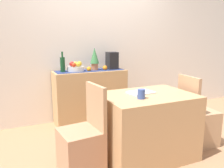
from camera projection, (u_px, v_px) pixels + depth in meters
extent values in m
cube|color=#A37654|center=(130.00, 142.00, 3.07)|extent=(6.40, 6.40, 0.02)
cube|color=silver|center=(98.00, 38.00, 3.85)|extent=(6.40, 0.06, 2.70)
cube|color=tan|center=(90.00, 97.00, 3.71)|extent=(1.14, 0.42, 0.85)
cube|color=navy|center=(90.00, 70.00, 3.62)|extent=(1.07, 0.32, 0.01)
cylinder|color=silver|center=(76.00, 69.00, 3.52)|extent=(0.25, 0.25, 0.07)
sphere|color=red|center=(72.00, 64.00, 3.51)|extent=(0.07, 0.07, 0.07)
sphere|color=gold|center=(79.00, 64.00, 3.55)|extent=(0.08, 0.08, 0.08)
sphere|color=gold|center=(78.00, 64.00, 3.48)|extent=(0.07, 0.07, 0.07)
sphere|color=gold|center=(76.00, 64.00, 3.57)|extent=(0.07, 0.07, 0.07)
sphere|color=#B93217|center=(74.00, 65.00, 3.43)|extent=(0.07, 0.07, 0.07)
cylinder|color=#133E1F|center=(63.00, 65.00, 3.43)|extent=(0.07, 0.07, 0.23)
cylinder|color=#133E1F|center=(62.00, 54.00, 3.40)|extent=(0.03, 0.03, 0.08)
cube|color=black|center=(112.00, 61.00, 3.75)|extent=(0.16, 0.18, 0.28)
cylinder|color=#A66747|center=(95.00, 67.00, 3.65)|extent=(0.10, 0.10, 0.11)
cone|color=#377341|center=(95.00, 56.00, 3.61)|extent=(0.14, 0.14, 0.24)
sphere|color=orange|center=(105.00, 68.00, 3.67)|extent=(0.07, 0.07, 0.07)
sphere|color=orange|center=(89.00, 69.00, 3.55)|extent=(0.07, 0.07, 0.07)
cube|color=tan|center=(147.00, 126.00, 2.63)|extent=(1.01, 0.73, 0.74)
cube|color=white|center=(141.00, 92.00, 2.61)|extent=(0.30, 0.24, 0.02)
cylinder|color=#364D91|center=(141.00, 94.00, 2.37)|extent=(0.08, 0.08, 0.10)
cube|color=tan|center=(81.00, 151.00, 2.34)|extent=(0.44, 0.44, 0.45)
cube|color=tan|center=(96.00, 106.00, 2.34)|extent=(0.08, 0.40, 0.45)
cube|color=tan|center=(198.00, 127.00, 2.98)|extent=(0.44, 0.44, 0.45)
cube|color=tan|center=(188.00, 94.00, 2.83)|extent=(0.08, 0.40, 0.45)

